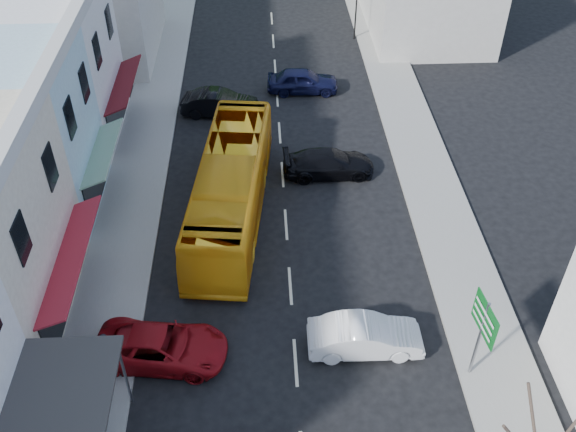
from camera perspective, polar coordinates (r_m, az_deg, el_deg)
The scene contains 13 objects.
ground at distance 24.86m, azimuth 0.68°, elevation -12.88°, with size 120.00×120.00×0.00m, color black.
sidewalk_left at distance 32.49m, azimuth -13.68°, elevation 1.26°, with size 3.00×52.00×0.15m, color gray.
sidewalk_right at distance 32.95m, azimuth 12.81°, elevation 2.05°, with size 3.00×52.00×0.15m, color gray.
distant_block_left at distance 46.52m, azimuth -16.99°, elevation 17.19°, with size 8.00×10.00×6.00m, color #B7B2A8.
bus at distance 30.05m, azimuth -5.09°, elevation 2.40°, with size 2.50×11.60×3.10m, color #FEB117.
car_white at distance 24.89m, azimuth 6.88°, elevation -10.62°, with size 1.80×4.40×1.40m, color white.
car_red at distance 24.89m, azimuth -11.17°, elevation -11.29°, with size 1.90×4.60×1.40m, color maroon.
car_black_near at distance 33.17m, azimuth 3.63°, elevation 4.73°, with size 1.84×4.50×1.40m, color black.
car_navy_mid at distance 40.53m, azimuth 1.32°, elevation 11.88°, with size 1.80×4.40×1.40m, color black.
car_black_far at distance 38.30m, azimuth -6.06°, elevation 9.85°, with size 1.80×4.40×1.40m, color black.
pedestrian_left at distance 24.89m, azimuth -15.77°, elevation -11.26°, with size 0.60×0.40×1.70m, color black.
direction_sign at distance 23.97m, azimuth 16.57°, elevation -10.58°, with size 0.39×1.75×3.87m, color #09591A, non-canonical shape.
traffic_signal at distance 47.01m, azimuth 6.08°, elevation 17.90°, with size 0.77×1.01×4.52m, color black, non-canonical shape.
Camera 1 is at (-1.00, -14.95, 19.85)m, focal length 40.00 mm.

